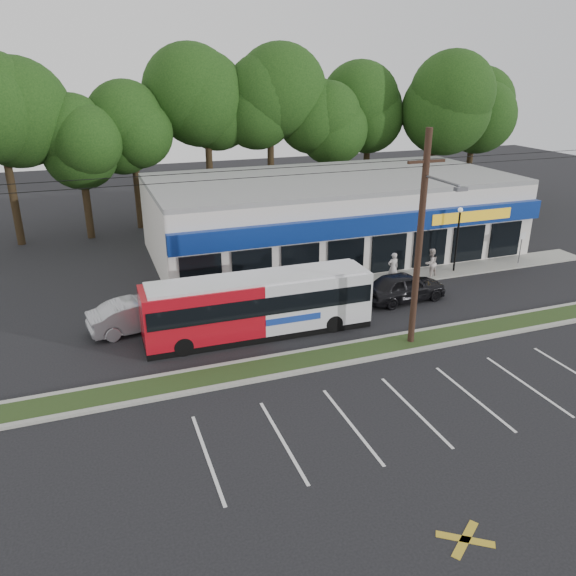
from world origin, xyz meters
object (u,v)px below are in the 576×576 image
(utility_pole, at_px, (418,235))
(lamp_post, at_px, (458,232))
(pedestrian_b, at_px, (431,263))
(car_silver, at_px, (139,315))
(sign_post, at_px, (522,242))
(metrobus, at_px, (259,304))
(car_dark, at_px, (404,287))
(pedestrian_a, at_px, (393,268))

(utility_pole, distance_m, lamp_post, 11.67)
(pedestrian_b, bearing_deg, car_silver, -8.83)
(car_silver, bearing_deg, sign_post, -95.04)
(metrobus, bearing_deg, lamp_post, 17.22)
(lamp_post, distance_m, sign_post, 5.13)
(lamp_post, bearing_deg, metrobus, -163.47)
(utility_pole, height_order, sign_post, utility_pole)
(lamp_post, relative_size, metrobus, 0.38)
(lamp_post, xyz_separation_m, pedestrian_b, (-2.00, -0.30, -1.73))
(car_dark, xyz_separation_m, pedestrian_b, (3.55, 2.72, 0.11))
(utility_pole, bearing_deg, pedestrian_b, 50.84)
(lamp_post, relative_size, pedestrian_a, 2.22)
(metrobus, distance_m, pedestrian_a, 10.60)
(sign_post, relative_size, car_silver, 0.45)
(lamp_post, height_order, pedestrian_b, lamp_post)
(utility_pole, bearing_deg, metrobus, 150.53)
(metrobus, height_order, car_silver, metrobus)
(lamp_post, distance_m, pedestrian_b, 2.66)
(sign_post, distance_m, car_silver, 25.06)
(lamp_post, relative_size, pedestrian_b, 2.26)
(sign_post, height_order, metrobus, metrobus)
(lamp_post, height_order, metrobus, lamp_post)
(pedestrian_a, bearing_deg, car_dark, 72.54)
(utility_pole, relative_size, sign_post, 22.47)
(lamp_post, height_order, pedestrian_a, lamp_post)
(car_dark, bearing_deg, pedestrian_b, -56.91)
(car_dark, height_order, car_silver, car_dark)
(pedestrian_a, bearing_deg, pedestrian_b, -179.94)
(car_silver, bearing_deg, car_dark, -103.47)
(sign_post, bearing_deg, pedestrian_a, -179.56)
(metrobus, bearing_deg, pedestrian_b, 18.45)
(utility_pole, distance_m, metrobus, 8.21)
(lamp_post, bearing_deg, utility_pole, -136.05)
(pedestrian_a, distance_m, pedestrian_b, 2.69)
(sign_post, distance_m, pedestrian_a, 9.71)
(car_dark, bearing_deg, sign_post, -79.51)
(sign_post, xyz_separation_m, pedestrian_a, (-9.69, -0.07, -0.60))
(utility_pole, bearing_deg, sign_post, 30.15)
(metrobus, xyz_separation_m, pedestrian_a, (9.80, 4.00, -0.64))
(sign_post, height_order, car_silver, sign_post)
(metrobus, xyz_separation_m, pedestrian_b, (12.49, 4.00, -0.66))
(car_dark, height_order, pedestrian_a, pedestrian_a)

